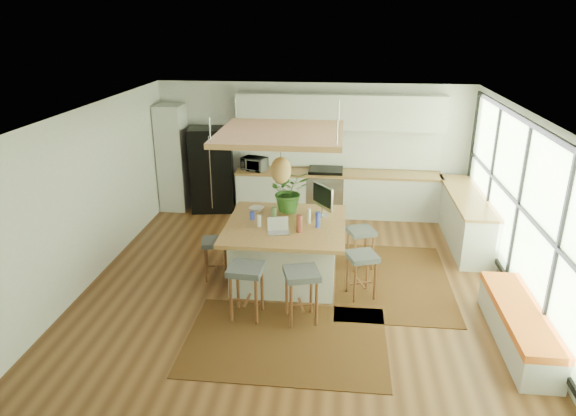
# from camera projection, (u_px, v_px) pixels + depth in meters

# --- Properties ---
(floor) EXTENTS (7.00, 7.00, 0.00)m
(floor) POSITION_uv_depth(u_px,v_px,m) (297.00, 285.00, 8.09)
(floor) COLOR #4E2B16
(floor) RESTS_ON ground
(ceiling) EXTENTS (7.00, 7.00, 0.00)m
(ceiling) POSITION_uv_depth(u_px,v_px,m) (298.00, 113.00, 7.15)
(ceiling) COLOR white
(ceiling) RESTS_ON ground
(wall_back) EXTENTS (6.50, 0.00, 6.50)m
(wall_back) POSITION_uv_depth(u_px,v_px,m) (313.00, 148.00, 10.88)
(wall_back) COLOR beige
(wall_back) RESTS_ON ground
(wall_front) EXTENTS (6.50, 0.00, 6.50)m
(wall_front) POSITION_uv_depth(u_px,v_px,m) (261.00, 346.00, 4.36)
(wall_front) COLOR beige
(wall_front) RESTS_ON ground
(wall_left) EXTENTS (0.00, 7.00, 7.00)m
(wall_left) POSITION_uv_depth(u_px,v_px,m) (88.00, 197.00, 7.95)
(wall_left) COLOR beige
(wall_left) RESTS_ON ground
(wall_right) EXTENTS (0.00, 7.00, 7.00)m
(wall_right) POSITION_uv_depth(u_px,v_px,m) (526.00, 213.00, 7.29)
(wall_right) COLOR beige
(wall_right) RESTS_ON ground
(window_wall) EXTENTS (0.10, 6.20, 2.60)m
(window_wall) POSITION_uv_depth(u_px,v_px,m) (525.00, 210.00, 7.28)
(window_wall) COLOR black
(window_wall) RESTS_ON wall_right
(pantry) EXTENTS (0.55, 0.60, 2.25)m
(pantry) POSITION_uv_depth(u_px,v_px,m) (173.00, 158.00, 10.96)
(pantry) COLOR beige
(pantry) RESTS_ON floor
(back_counter_base) EXTENTS (4.20, 0.60, 0.88)m
(back_counter_base) POSITION_uv_depth(u_px,v_px,m) (337.00, 194.00, 10.85)
(back_counter_base) COLOR beige
(back_counter_base) RESTS_ON floor
(back_counter_top) EXTENTS (4.24, 0.64, 0.05)m
(back_counter_top) POSITION_uv_depth(u_px,v_px,m) (338.00, 173.00, 10.68)
(back_counter_top) COLOR brown
(back_counter_top) RESTS_ON back_counter_base
(backsplash) EXTENTS (4.20, 0.02, 0.80)m
(backsplash) POSITION_uv_depth(u_px,v_px,m) (339.00, 149.00, 10.80)
(backsplash) COLOR white
(backsplash) RESTS_ON wall_back
(upper_cabinets) EXTENTS (4.20, 0.34, 0.70)m
(upper_cabinets) POSITION_uv_depth(u_px,v_px,m) (340.00, 112.00, 10.37)
(upper_cabinets) COLOR beige
(upper_cabinets) RESTS_ON wall_back
(range) EXTENTS (0.76, 0.62, 1.00)m
(range) POSITION_uv_depth(u_px,v_px,m) (325.00, 191.00, 10.85)
(range) COLOR #A5A5AA
(range) RESTS_ON floor
(right_counter_base) EXTENTS (0.60, 2.50, 0.88)m
(right_counter_base) POSITION_uv_depth(u_px,v_px,m) (465.00, 219.00, 9.51)
(right_counter_base) COLOR beige
(right_counter_base) RESTS_ON floor
(right_counter_top) EXTENTS (0.64, 2.54, 0.05)m
(right_counter_top) POSITION_uv_depth(u_px,v_px,m) (468.00, 196.00, 9.35)
(right_counter_top) COLOR brown
(right_counter_top) RESTS_ON right_counter_base
(window_bench) EXTENTS (0.52, 2.00, 0.50)m
(window_bench) POSITION_uv_depth(u_px,v_px,m) (518.00, 326.00, 6.59)
(window_bench) COLOR beige
(window_bench) RESTS_ON floor
(ceiling_panel) EXTENTS (1.86, 1.86, 0.80)m
(ceiling_panel) POSITION_uv_depth(u_px,v_px,m) (281.00, 151.00, 7.78)
(ceiling_panel) COLOR brown
(ceiling_panel) RESTS_ON ceiling
(rug_near) EXTENTS (2.60, 1.80, 0.01)m
(rug_near) POSITION_uv_depth(u_px,v_px,m) (286.00, 340.00, 6.71)
(rug_near) COLOR black
(rug_near) RESTS_ON floor
(rug_right) EXTENTS (1.80, 2.60, 0.01)m
(rug_right) POSITION_uv_depth(u_px,v_px,m) (392.00, 280.00, 8.24)
(rug_right) COLOR black
(rug_right) RESTS_ON floor
(fridge) EXTENTS (1.00, 0.84, 1.79)m
(fridge) POSITION_uv_depth(u_px,v_px,m) (212.00, 168.00, 10.97)
(fridge) COLOR black
(fridge) RESTS_ON floor
(island) EXTENTS (1.85, 1.85, 0.93)m
(island) POSITION_uv_depth(u_px,v_px,m) (286.00, 250.00, 8.20)
(island) COLOR brown
(island) RESTS_ON floor
(stool_near_left) EXTENTS (0.49, 0.49, 0.78)m
(stool_near_left) POSITION_uv_depth(u_px,v_px,m) (247.00, 294.00, 7.14)
(stool_near_left) COLOR #3F4346
(stool_near_left) RESTS_ON floor
(stool_near_right) EXTENTS (0.56, 0.56, 0.77)m
(stool_near_right) POSITION_uv_depth(u_px,v_px,m) (301.00, 298.00, 7.04)
(stool_near_right) COLOR #3F4346
(stool_near_right) RESTS_ON floor
(stool_right_front) EXTENTS (0.53, 0.53, 0.70)m
(stool_right_front) POSITION_uv_depth(u_px,v_px,m) (361.00, 275.00, 7.66)
(stool_right_front) COLOR #3F4346
(stool_right_front) RESTS_ON floor
(stool_right_back) EXTENTS (0.53, 0.53, 0.70)m
(stool_right_back) POSITION_uv_depth(u_px,v_px,m) (360.00, 248.00, 8.54)
(stool_right_back) COLOR #3F4346
(stool_right_back) RESTS_ON floor
(stool_left_side) EXTENTS (0.46, 0.46, 0.66)m
(stool_left_side) POSITION_uv_depth(u_px,v_px,m) (215.00, 257.00, 8.22)
(stool_left_side) COLOR #3F4346
(stool_left_side) RESTS_ON floor
(laptop) EXTENTS (0.37, 0.39, 0.23)m
(laptop) POSITION_uv_depth(u_px,v_px,m) (279.00, 226.00, 7.64)
(laptop) COLOR #A5A5AA
(laptop) RESTS_ON island
(monitor) EXTENTS (0.49, 0.58, 0.52)m
(monitor) POSITION_uv_depth(u_px,v_px,m) (323.00, 200.00, 8.27)
(monitor) COLOR #A5A5AA
(monitor) RESTS_ON island
(microwave) EXTENTS (0.56, 0.42, 0.34)m
(microwave) POSITION_uv_depth(u_px,v_px,m) (254.00, 162.00, 10.76)
(microwave) COLOR #A5A5AA
(microwave) RESTS_ON back_counter_top
(island_plant) EXTENTS (0.85, 0.89, 0.55)m
(island_plant) POSITION_uv_depth(u_px,v_px,m) (289.00, 195.00, 8.46)
(island_plant) COLOR #1E4C19
(island_plant) RESTS_ON island
(island_bowl) EXTENTS (0.30, 0.30, 0.06)m
(island_bowl) POSITION_uv_depth(u_px,v_px,m) (256.00, 209.00, 8.55)
(island_bowl) COLOR silver
(island_bowl) RESTS_ON island
(island_bottle_0) EXTENTS (0.07, 0.07, 0.19)m
(island_bottle_0) POSITION_uv_depth(u_px,v_px,m) (252.00, 214.00, 8.15)
(island_bottle_0) COLOR blue
(island_bottle_0) RESTS_ON island
(island_bottle_1) EXTENTS (0.07, 0.07, 0.19)m
(island_bottle_1) POSITION_uv_depth(u_px,v_px,m) (259.00, 220.00, 7.90)
(island_bottle_1) COLOR white
(island_bottle_1) RESTS_ON island
(island_bottle_2) EXTENTS (0.07, 0.07, 0.19)m
(island_bottle_2) POSITION_uv_depth(u_px,v_px,m) (300.00, 226.00, 7.70)
(island_bottle_2) COLOR brown
(island_bottle_2) RESTS_ON island
(island_bottle_3) EXTENTS (0.07, 0.07, 0.19)m
(island_bottle_3) POSITION_uv_depth(u_px,v_px,m) (308.00, 217.00, 8.01)
(island_bottle_3) COLOR silver
(island_bottle_3) RESTS_ON island
(island_bottle_4) EXTENTS (0.07, 0.07, 0.19)m
(island_bottle_4) POSITION_uv_depth(u_px,v_px,m) (275.00, 212.00, 8.25)
(island_bottle_4) COLOR #68844F
(island_bottle_4) RESTS_ON island
(island_bottle_5) EXTENTS (0.07, 0.07, 0.19)m
(island_bottle_5) POSITION_uv_depth(u_px,v_px,m) (318.00, 221.00, 7.86)
(island_bottle_5) COLOR blue
(island_bottle_5) RESTS_ON island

